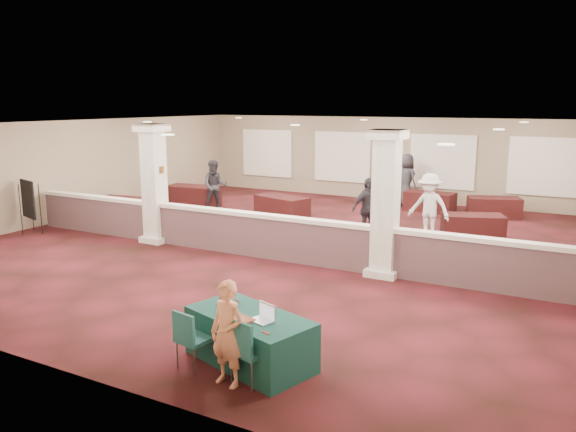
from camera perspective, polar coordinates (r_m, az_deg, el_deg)
The scene contains 33 objects.
ground at distance 15.15m, azimuth 0.68°, elevation -2.90°, with size 16.00×16.00×0.00m, color #491219.
wall_back at distance 22.18m, azimuth 10.35°, elevation 5.71°, with size 16.00×0.04×3.20m, color #85725C.
wall_front at distance 8.71m, azimuth -24.53°, elevation -3.98°, with size 16.00×0.04×3.20m, color #85725C.
wall_left at distance 19.81m, azimuth -20.35°, elevation 4.51°, with size 0.04×16.00×3.20m, color #85725C.
ceiling at distance 14.68m, azimuth 0.71°, elevation 9.29°, with size 16.00×16.00×0.02m, color silver.
partition_wall at distance 13.74m, azimuth -2.21°, elevation -1.98°, with size 15.60×0.28×1.10m.
column_left at distance 15.58m, azimuth -13.43°, elevation 3.33°, with size 0.72×0.72×3.20m.
column_right at distance 12.30m, azimuth 9.89°, elevation 1.36°, with size 0.72×0.72×3.20m.
sconce_left at distance 15.72m, azimuth -14.26°, elevation 4.69°, with size 0.12×0.12×0.18m.
sconce_right at distance 15.35m, azimuth -12.71°, elevation 4.61°, with size 0.12×0.12×0.18m.
near_table at distance 8.42m, azimuth -3.87°, elevation -12.31°, with size 1.93×0.96×0.74m, color #113E38.
conf_chair_main at distance 7.74m, azimuth -4.22°, elevation -13.05°, with size 0.56×0.57×0.94m.
conf_chair_side at distance 8.27m, azimuth -9.91°, elevation -11.81°, with size 0.51×0.51×0.88m.
easel_board at distance 17.87m, azimuth -24.89°, elevation 1.50°, with size 0.89×0.54×1.57m.
woman at distance 7.70m, azimuth -6.19°, elevation -11.80°, with size 0.53×0.35×1.46m, color #FA9E6C.
far_table_front_left at distance 19.11m, azimuth -16.43°, elevation 0.74°, with size 1.74×0.87×0.71m, color black.
far_table_front_center at distance 18.50m, azimuth -0.63°, elevation 0.90°, with size 1.79×0.90×0.73m, color black.
far_table_front_right at distance 16.60m, azimuth 18.24°, elevation -1.01°, with size 1.66×0.83×0.67m, color black.
far_table_back_left at distance 20.85m, azimuth -9.66°, elevation 2.00°, with size 1.89×0.95×0.77m, color black.
far_table_back_center at distance 20.29m, azimuth 14.20°, elevation 1.42°, with size 1.67×0.84×0.68m, color black.
far_table_back_right at distance 19.85m, azimuth 20.19°, elevation 0.83°, with size 1.65×0.83×0.67m, color black.
attendee_a at distance 19.64m, azimuth -7.43°, elevation 3.01°, with size 0.86×0.48×1.80m, color black.
attendee_b at distance 16.03m, azimuth 14.13°, elevation 0.94°, with size 1.18×0.54×1.85m, color silver.
attendee_c at distance 15.71m, azimuth 8.09°, elevation 0.74°, with size 1.01×0.48×1.73m, color black.
attendee_d at distance 21.03m, azimuth 11.88°, elevation 3.59°, with size 0.95×0.51×1.92m, color black.
laptop_base at distance 8.03m, azimuth -2.75°, elevation -10.58°, with size 0.33×0.23×0.02m, color silver.
laptop_screen at distance 8.06m, azimuth -2.13°, elevation -9.57°, with size 0.33×0.01×0.22m, color silver.
screen_glow at distance 8.06m, azimuth -2.17°, elevation -9.69°, with size 0.30×0.00×0.19m, color silver.
knitting at distance 8.09m, azimuth -5.06°, elevation -10.41°, with size 0.41×0.30×0.03m, color #D35C21.
yarn_cream at distance 8.61m, azimuth -6.88°, elevation -8.78°, with size 0.11×0.11×0.11m, color beige.
yarn_red at distance 8.81m, azimuth -6.69°, elevation -8.32°, with size 0.10×0.10×0.10m, color maroon.
yarn_grey at distance 8.66m, azimuth -5.28°, elevation -8.63°, with size 0.11×0.11×0.11m, color #4C4D52.
scissors at distance 7.65m, azimuth -2.28°, elevation -11.78°, with size 0.12×0.03×0.01m, color #B12112.
Camera 1 is at (6.78, -13.01, 3.77)m, focal length 35.00 mm.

